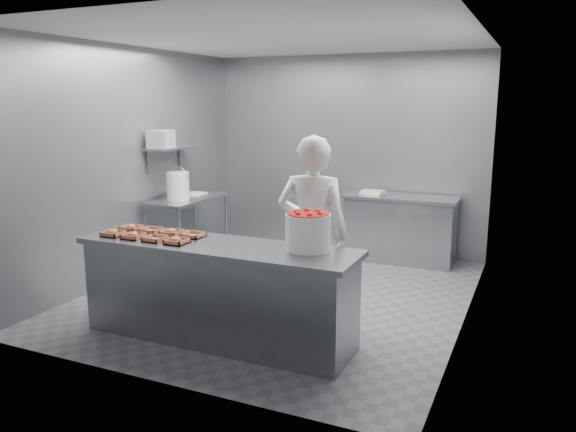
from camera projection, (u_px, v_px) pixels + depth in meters
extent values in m
plane|color=#4C4C51|center=(281.00, 294.00, 6.37)|extent=(4.50, 4.50, 0.00)
plane|color=white|center=(280.00, 37.00, 5.81)|extent=(4.50, 4.50, 0.00)
cube|color=slate|center=(347.00, 154.00, 8.10)|extent=(4.00, 0.04, 2.80)
cube|color=slate|center=(133.00, 163.00, 6.90)|extent=(0.04, 4.50, 2.80)
cube|color=slate|center=(473.00, 182.00, 5.28)|extent=(0.04, 4.50, 2.80)
cube|color=slate|center=(216.00, 246.00, 4.99)|extent=(2.60, 0.70, 0.05)
cube|color=slate|center=(218.00, 295.00, 5.08)|extent=(2.50, 0.64, 0.85)
cube|color=slate|center=(187.00, 199.00, 7.40)|extent=(0.60, 1.20, 0.04)
cube|color=slate|center=(189.00, 249.00, 7.53)|extent=(0.56, 1.15, 0.03)
cylinder|color=slate|center=(145.00, 239.00, 7.09)|extent=(0.04, 0.04, 0.88)
cylinder|color=slate|center=(180.00, 243.00, 6.88)|extent=(0.04, 0.04, 0.88)
cylinder|color=slate|center=(195.00, 222.00, 8.09)|extent=(0.04, 0.04, 0.88)
cylinder|color=slate|center=(226.00, 225.00, 7.88)|extent=(0.04, 0.04, 0.88)
cube|color=slate|center=(401.00, 198.00, 7.53)|extent=(1.50, 0.60, 0.05)
cube|color=slate|center=(400.00, 230.00, 7.62)|extent=(1.44, 0.55, 0.85)
cube|color=slate|center=(174.00, 148.00, 7.33)|extent=(0.35, 0.90, 0.03)
cube|color=tan|center=(114.00, 233.00, 5.29)|extent=(0.18, 0.18, 0.04)
cube|color=white|center=(118.00, 235.00, 5.29)|extent=(0.10, 0.06, 0.00)
ellipsoid|color=#BC732F|center=(113.00, 232.00, 5.29)|extent=(0.10, 0.10, 0.05)
cube|color=tan|center=(134.00, 236.00, 5.19)|extent=(0.18, 0.18, 0.04)
cube|color=white|center=(139.00, 237.00, 5.19)|extent=(0.10, 0.06, 0.00)
ellipsoid|color=#BC732F|center=(133.00, 235.00, 5.19)|extent=(0.10, 0.10, 0.05)
cube|color=tan|center=(155.00, 238.00, 5.10)|extent=(0.18, 0.18, 0.04)
cube|color=white|center=(160.00, 240.00, 5.09)|extent=(0.10, 0.06, 0.00)
cube|color=tan|center=(177.00, 241.00, 5.00)|extent=(0.18, 0.18, 0.04)
cube|color=white|center=(182.00, 242.00, 5.00)|extent=(0.10, 0.06, 0.00)
ellipsoid|color=#BC732F|center=(176.00, 240.00, 5.00)|extent=(0.10, 0.10, 0.05)
cube|color=tan|center=(132.00, 228.00, 5.52)|extent=(0.18, 0.18, 0.04)
cube|color=white|center=(136.00, 229.00, 5.52)|extent=(0.10, 0.06, 0.00)
ellipsoid|color=#BC732F|center=(131.00, 227.00, 5.52)|extent=(0.10, 0.10, 0.05)
cube|color=tan|center=(152.00, 230.00, 5.42)|extent=(0.18, 0.18, 0.04)
cube|color=white|center=(156.00, 231.00, 5.42)|extent=(0.10, 0.06, 0.00)
cube|color=tan|center=(172.00, 232.00, 5.33)|extent=(0.18, 0.18, 0.04)
cube|color=white|center=(177.00, 234.00, 5.32)|extent=(0.10, 0.06, 0.00)
ellipsoid|color=#BC732F|center=(171.00, 231.00, 5.33)|extent=(0.10, 0.10, 0.05)
cube|color=tan|center=(193.00, 235.00, 5.23)|extent=(0.18, 0.18, 0.04)
cube|color=white|center=(198.00, 236.00, 5.23)|extent=(0.10, 0.06, 0.00)
imported|color=white|center=(313.00, 234.00, 5.25)|extent=(0.73, 0.54, 1.85)
cylinder|color=white|center=(308.00, 232.00, 4.76)|extent=(0.39, 0.39, 0.31)
cylinder|color=red|center=(308.00, 215.00, 4.73)|extent=(0.36, 0.36, 0.04)
cylinder|color=white|center=(178.00, 186.00, 7.18)|extent=(0.28, 0.28, 0.36)
cylinder|color=pink|center=(177.00, 173.00, 7.15)|extent=(0.26, 0.26, 0.02)
torus|color=slate|center=(178.00, 178.00, 7.16)|extent=(0.30, 0.01, 0.30)
cylinder|color=white|center=(192.00, 194.00, 7.65)|extent=(0.37, 0.37, 0.02)
cube|color=#CCB28C|center=(202.00, 193.00, 7.71)|extent=(0.15, 0.13, 0.02)
cube|color=gray|center=(161.00, 139.00, 7.06)|extent=(0.31, 0.34, 0.22)
cube|color=silver|center=(372.00, 192.00, 7.68)|extent=(0.32, 0.25, 0.05)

